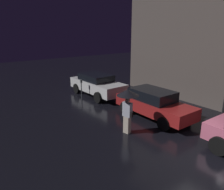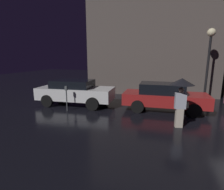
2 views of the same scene
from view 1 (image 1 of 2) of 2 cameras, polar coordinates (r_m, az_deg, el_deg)
ground_plane at (r=8.96m, az=22.54°, el=-14.64°), size 60.00×60.00×0.00m
building_facade_left at (r=15.73m, az=21.96°, el=16.03°), size 9.75×3.00×9.19m
parked_car_white at (r=15.30m, az=-3.89°, el=2.84°), size 4.55×2.01×1.50m
parked_car_red at (r=11.62m, az=10.84°, el=-2.14°), size 4.39×1.88×1.48m
pedestrian_with_umbrella at (r=9.44m, az=4.10°, el=-1.31°), size 0.96×0.96×2.02m
parking_meter at (r=14.48m, az=-8.01°, el=2.01°), size 0.12×0.10×1.35m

